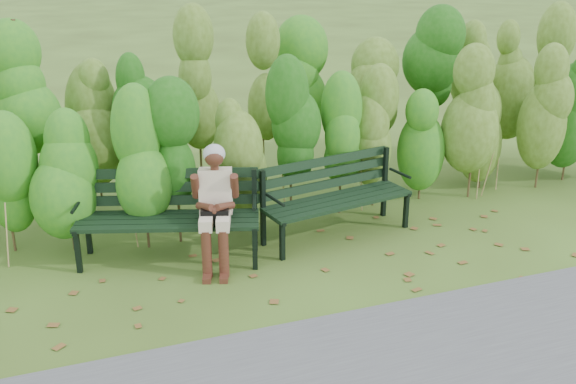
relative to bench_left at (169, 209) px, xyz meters
name	(u,v)px	position (x,y,z in m)	size (l,w,h in m)	color
ground	(299,270)	(1.19, -0.77, -0.56)	(80.00, 80.00, 0.00)	#394A1A
hedge_band	(246,112)	(1.19, 1.09, 0.70)	(11.04, 1.67, 2.42)	#47381E
leaf_litter	(295,274)	(1.12, -0.84, -0.56)	(5.71, 2.19, 0.01)	brown
bench_left	(169,209)	(0.00, 0.00, 0.00)	(2.00, 1.16, 0.95)	black
bench_right	(333,191)	(1.89, -0.03, -0.04)	(1.85, 0.89, 0.89)	black
seated_woman	(215,199)	(0.43, -0.33, 0.18)	(0.54, 0.77, 1.29)	beige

